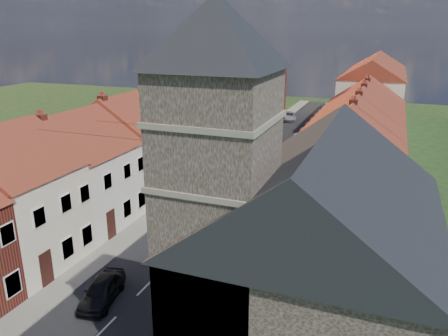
# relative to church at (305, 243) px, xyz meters

# --- Properties ---
(road) EXTENTS (7.00, 90.00, 0.02)m
(road) POSITION_rel_church_xyz_m (-9.36, 26.68, -5.87)
(road) COLOR black
(road) RESTS_ON ground
(pavement_left) EXTENTS (1.80, 90.00, 0.12)m
(pavement_left) POSITION_rel_church_xyz_m (-13.76, 26.68, -5.82)
(pavement_left) COLOR gray
(pavement_left) RESTS_ON ground
(pavement_right) EXTENTS (1.80, 90.00, 0.12)m
(pavement_right) POSITION_rel_church_xyz_m (-4.96, 26.68, -5.82)
(pavement_right) COLOR gray
(pavement_right) RESTS_ON ground
(church) EXTENTS (11.25, 14.25, 15.20)m
(church) POSITION_rel_church_xyz_m (0.00, 0.00, 0.00)
(church) COLOR #372C26
(church) RESTS_ON ground
(cottage_r_tudor) EXTENTS (8.30, 5.20, 9.00)m
(cottage_r_tudor) POSITION_rel_church_xyz_m (-0.09, 9.37, -1.41)
(cottage_r_tudor) COLOR #F0DFC9
(cottage_r_tudor) RESTS_ON ground
(cottage_r_white_near) EXTENTS (8.30, 6.00, 9.00)m
(cottage_r_white_near) POSITION_rel_church_xyz_m (-0.06, 14.77, -1.40)
(cottage_r_white_near) COLOR white
(cottage_r_white_near) RESTS_ON ground
(cottage_r_cream_mid) EXTENTS (8.30, 5.20, 9.00)m
(cottage_r_cream_mid) POSITION_rel_church_xyz_m (-0.06, 20.17, -1.40)
(cottage_r_cream_mid) COLOR #F0DFC9
(cottage_r_cream_mid) RESTS_ON ground
(cottage_r_pink) EXTENTS (8.30, 6.00, 9.00)m
(cottage_r_pink) POSITION_rel_church_xyz_m (-0.06, 25.57, -1.40)
(cottage_r_pink) COLOR #F0DFC9
(cottage_r_pink) RESTS_ON ground
(cottage_r_white_far) EXTENTS (8.30, 5.20, 9.00)m
(cottage_r_white_far) POSITION_rel_church_xyz_m (-0.06, 30.97, -1.40)
(cottage_r_white_far) COLOR #F0DFC9
(cottage_r_white_far) RESTS_ON ground
(cottage_r_cream_far) EXTENTS (8.30, 6.00, 9.00)m
(cottage_r_cream_far) POSITION_rel_church_xyz_m (-0.06, 36.37, -1.40)
(cottage_r_cream_far) COLOR #F0DFC9
(cottage_r_cream_far) RESTS_ON ground
(cottage_l_cream) EXTENTS (8.30, 6.30, 9.10)m
(cottage_l_cream) POSITION_rel_church_xyz_m (-18.66, 2.22, -1.35)
(cottage_l_cream) COLOR #F0DFC9
(cottage_l_cream) RESTS_ON ground
(cottage_l_white) EXTENTS (8.30, 6.90, 8.80)m
(cottage_l_white) POSITION_rel_church_xyz_m (-18.66, 8.62, -1.51)
(cottage_l_white) COLOR white
(cottage_l_white) RESTS_ON ground
(cottage_l_brick_mid) EXTENTS (8.30, 5.70, 9.10)m
(cottage_l_brick_mid) POSITION_rel_church_xyz_m (-18.66, 14.72, -1.35)
(cottage_l_brick_mid) COLOR maroon
(cottage_l_brick_mid) RESTS_ON ground
(cottage_l_pink) EXTENTS (8.30, 6.30, 8.80)m
(cottage_l_pink) POSITION_rel_church_xyz_m (-18.66, 20.52, -1.51)
(cottage_l_pink) COLOR #C0A898
(cottage_l_pink) RESTS_ON ground
(block_right_far) EXTENTS (8.30, 24.20, 10.50)m
(block_right_far) POSITION_rel_church_xyz_m (-0.06, 51.68, -0.58)
(block_right_far) COLOR #F0DFC9
(block_right_far) RESTS_ON ground
(block_left_far) EXTENTS (8.30, 24.20, 10.50)m
(block_left_far) POSITION_rel_church_xyz_m (-18.66, 46.68, -0.58)
(block_left_far) COLOR maroon
(block_left_far) RESTS_ON ground
(lamppost) EXTENTS (0.88, 0.15, 6.00)m
(lamppost) POSITION_rel_church_xyz_m (-13.17, 16.68, -2.34)
(lamppost) COLOR black
(lamppost) RESTS_ON pavement_left
(car_near) EXTENTS (2.35, 4.08, 1.31)m
(car_near) POSITION_rel_church_xyz_m (-10.86, 0.64, -5.22)
(car_near) COLOR black
(car_near) RESTS_ON ground
(car_mid) EXTENTS (2.94, 4.83, 1.50)m
(car_mid) POSITION_rel_church_xyz_m (-12.43, 25.68, -5.13)
(car_mid) COLOR #9B9CA3
(car_mid) RESTS_ON ground
(car_far) EXTENTS (2.62, 5.03, 1.39)m
(car_far) POSITION_rel_church_xyz_m (-12.38, 33.14, -5.18)
(car_far) COLOR navy
(car_far) RESTS_ON ground
(car_distant) EXTENTS (3.39, 5.18, 1.32)m
(car_distant) POSITION_rel_church_xyz_m (-12.56, 51.92, -5.22)
(car_distant) COLOR silver
(car_distant) RESTS_ON ground
(pedestrian_right) EXTENTS (0.92, 0.78, 1.69)m
(pedestrian_right) POSITION_rel_church_xyz_m (-4.26, 5.47, -4.91)
(pedestrian_right) COLOR #292321
(pedestrian_right) RESTS_ON pavement_right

